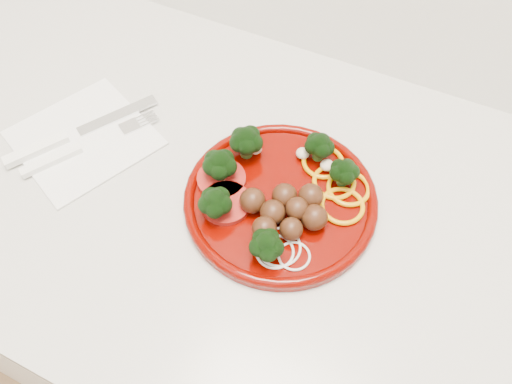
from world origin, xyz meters
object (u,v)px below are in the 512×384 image
at_px(fork, 68,153).
at_px(knife, 63,138).
at_px(plate, 279,196).
at_px(napkin, 84,138).

bearing_deg(fork, knife, 83.00).
distance_m(plate, knife, 0.32).
height_order(napkin, knife, knife).
bearing_deg(plate, fork, -169.09).
bearing_deg(napkin, fork, -87.50).
distance_m(plate, fork, 0.30).
relative_size(napkin, knife, 0.85).
bearing_deg(knife, napkin, -22.66).
relative_size(plate, fork, 1.38).
bearing_deg(napkin, plate, 4.24).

